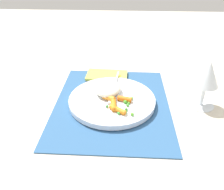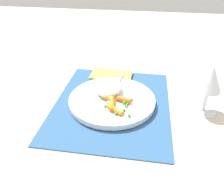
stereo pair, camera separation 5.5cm
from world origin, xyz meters
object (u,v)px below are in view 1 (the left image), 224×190
(plate, at_px, (112,100))
(rice_mound, at_px, (108,88))
(wine_glass, at_px, (208,76))
(napkin, at_px, (107,75))
(carrot_portion, at_px, (116,103))
(fork, at_px, (114,90))

(plate, bearing_deg, rice_mound, -153.76)
(wine_glass, relative_size, napkin, 0.98)
(rice_mound, distance_m, carrot_portion, 0.07)
(carrot_portion, distance_m, napkin, 0.20)
(wine_glass, distance_m, napkin, 0.34)
(plate, relative_size, wine_glass, 1.82)
(plate, bearing_deg, fork, 175.09)
(carrot_portion, xyz_separation_m, wine_glass, (-0.04, 0.25, 0.07))
(rice_mound, bearing_deg, wine_glass, 85.68)
(napkin, bearing_deg, plate, 9.57)
(carrot_portion, bearing_deg, rice_mound, -157.32)
(fork, height_order, wine_glass, wine_glass)
(fork, relative_size, napkin, 1.39)
(carrot_portion, distance_m, wine_glass, 0.26)
(plate, relative_size, carrot_portion, 2.86)
(rice_mound, relative_size, fork, 0.48)
(fork, distance_m, wine_glass, 0.27)
(plate, distance_m, fork, 0.04)
(wine_glass, bearing_deg, rice_mound, -94.32)
(napkin, bearing_deg, fork, 14.33)
(plate, bearing_deg, napkin, -170.43)
(fork, distance_m, napkin, 0.13)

